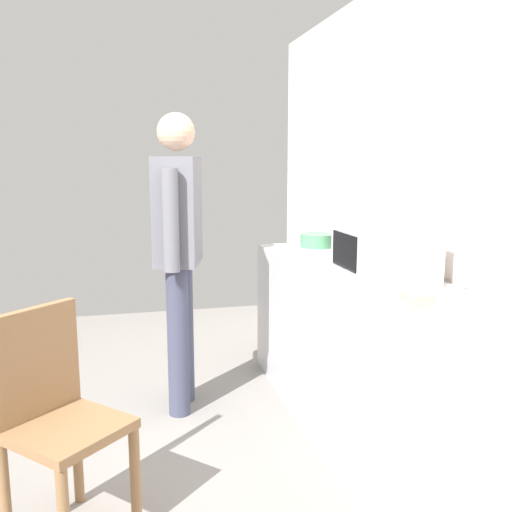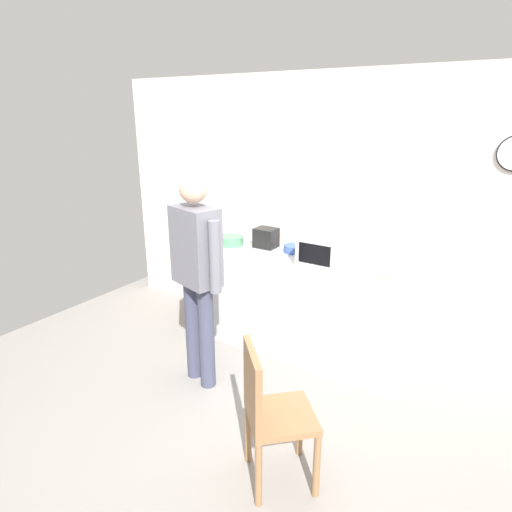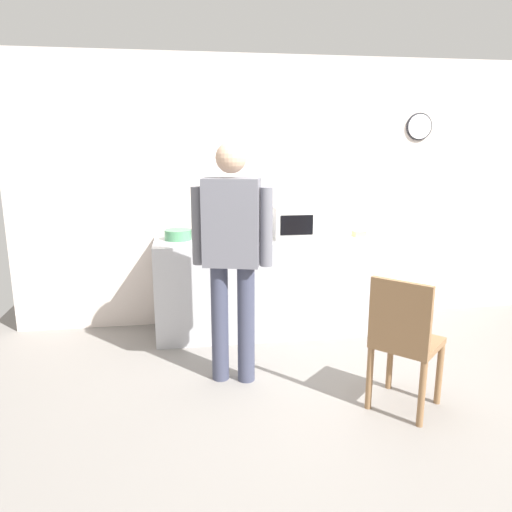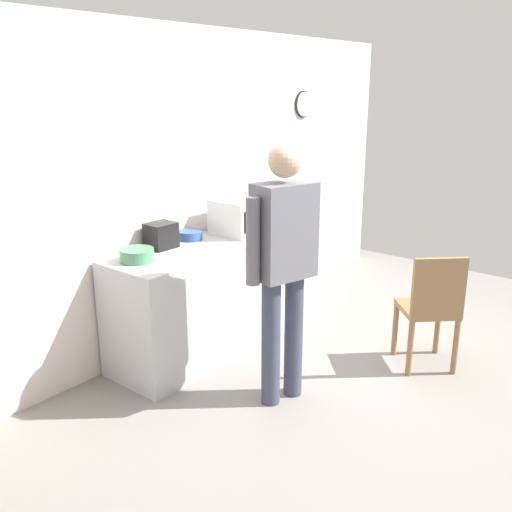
% 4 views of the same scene
% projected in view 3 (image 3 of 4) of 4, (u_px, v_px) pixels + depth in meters
% --- Properties ---
extents(ground_plane, '(6.00, 6.00, 0.00)m').
position_uv_depth(ground_plane, '(334.00, 389.00, 3.55)').
color(ground_plane, gray).
extents(back_wall, '(5.40, 0.13, 2.60)m').
position_uv_depth(back_wall, '(290.00, 193.00, 4.80)').
color(back_wall, silver).
rests_on(back_wall, ground_plane).
extents(kitchen_counter, '(2.14, 0.62, 0.91)m').
position_uv_depth(kitchen_counter, '(269.00, 285.00, 4.59)').
color(kitchen_counter, '#B7B7BC').
rests_on(kitchen_counter, ground_plane).
extents(microwave, '(0.50, 0.39, 0.30)m').
position_uv_depth(microwave, '(298.00, 222.00, 4.51)').
color(microwave, silver).
rests_on(microwave, kitchen_counter).
extents(sandwich_plate, '(0.25, 0.25, 0.07)m').
position_uv_depth(sandwich_plate, '(359.00, 236.00, 4.50)').
color(sandwich_plate, white).
rests_on(sandwich_plate, kitchen_counter).
extents(salad_bowl, '(0.20, 0.20, 0.07)m').
position_uv_depth(salad_bowl, '(247.00, 231.00, 4.65)').
color(salad_bowl, '#33519E').
rests_on(salad_bowl, kitchen_counter).
extents(cereal_bowl, '(0.25, 0.25, 0.09)m').
position_uv_depth(cereal_bowl, '(178.00, 235.00, 4.42)').
color(cereal_bowl, '#4C8E60').
rests_on(cereal_bowl, kitchen_counter).
extents(toaster, '(0.22, 0.18, 0.20)m').
position_uv_depth(toaster, '(214.00, 226.00, 4.58)').
color(toaster, black).
rests_on(toaster, kitchen_counter).
extents(fork_utensil, '(0.17, 0.03, 0.01)m').
position_uv_depth(fork_utensil, '(354.00, 233.00, 4.75)').
color(fork_utensil, silver).
rests_on(fork_utensil, kitchen_counter).
extents(spoon_utensil, '(0.12, 0.14, 0.01)m').
position_uv_depth(spoon_utensil, '(313.00, 232.00, 4.82)').
color(spoon_utensil, silver).
rests_on(spoon_utensil, kitchen_counter).
extents(person_standing, '(0.57, 0.34, 1.79)m').
position_uv_depth(person_standing, '(232.00, 246.00, 3.47)').
color(person_standing, '#3D4157').
rests_on(person_standing, ground_plane).
extents(wooden_chair, '(0.57, 0.57, 0.94)m').
position_uv_depth(wooden_chair, '(404.00, 338.00, 3.15)').
color(wooden_chair, olive).
rests_on(wooden_chair, ground_plane).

